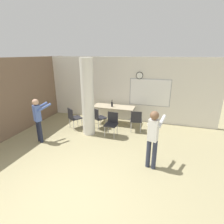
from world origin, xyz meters
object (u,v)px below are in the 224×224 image
Objects in this scene: folding_table at (114,108)px; chair_table_left at (98,117)px; person_playing_side at (153,135)px; chair_near_pillar at (74,117)px; chair_table_right at (136,119)px; person_watching_back at (38,117)px; bottle_on_table at (112,104)px; chair_table_front at (112,122)px.

folding_table is 0.89m from chair_table_left.
chair_near_pillar is at bearing 152.45° from person_playing_side.
folding_table is at bearing 151.02° from chair_table_right.
chair_table_left and chair_near_pillar have the same top height.
folding_table is 3.06m from person_watching_back.
bottle_on_table is at bearing -142.50° from folding_table.
person_playing_side reaches higher than chair_table_right.
chair_table_front is 1.00× the size of chair_table_left.
chair_table_front is 0.99m from chair_table_right.
person_playing_side is (1.58, -1.55, 0.43)m from chair_table_front.
person_watching_back is at bearing -149.82° from chair_table_right.
bottle_on_table reaches higher than chair_near_pillar.
chair_table_front is (0.27, -1.17, -0.21)m from folding_table.
chair_table_right is at bearing 30.18° from person_watching_back.
chair_near_pillar is (-0.94, -0.29, 0.00)m from chair_table_left.
chair_near_pillar is (-1.31, -1.00, -0.37)m from bottle_on_table.
person_playing_side is at bearing -40.85° from chair_table_left.
chair_table_left and chair_table_right have the same top height.
folding_table is at bearing 37.32° from chair_near_pillar.
chair_table_right is at bearing 10.25° from chair_near_pillar.
person_watching_back is at bearing -133.29° from chair_table_left.
folding_table is 1.25m from chair_table_right.
person_playing_side is (0.77, -2.12, 0.43)m from chair_table_right.
chair_table_right is 0.57× the size of person_watching_back.
chair_table_left is 3.05m from person_playing_side.
chair_table_front is 1.64m from chair_near_pillar.
bottle_on_table is (-0.06, -0.05, 0.16)m from folding_table.
person_playing_side is (3.22, -1.68, 0.43)m from chair_near_pillar.
person_playing_side is at bearing -44.38° from chair_table_front.
chair_table_front is at bearing -31.26° from chair_table_left.
bottle_on_table reaches higher than chair_table_front.
person_watching_back is (-1.52, -1.61, 0.39)m from chair_table_left.
chair_table_right is 2.30m from person_playing_side.
chair_table_right is at bearing 109.98° from person_playing_side.
bottle_on_table is 2.98m from person_watching_back.
person_watching_back reaches higher than bottle_on_table.
chair_table_left is 1.00× the size of chair_near_pillar.
chair_near_pillar is (-1.37, -1.04, -0.21)m from folding_table.
chair_table_front is at bearing 28.16° from person_watching_back.
chair_near_pillar is at bearing -162.66° from chair_table_left.
folding_table is at bearing 50.50° from person_watching_back.
person_watching_back is (-3.03, -1.76, 0.39)m from chair_table_right.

